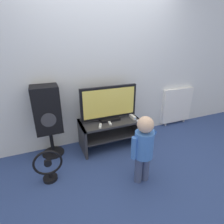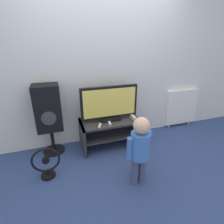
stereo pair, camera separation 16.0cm
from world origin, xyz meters
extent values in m
plane|color=navy|center=(0.00, 0.00, 0.00)|extent=(16.00, 16.00, 0.00)
cube|color=silver|center=(0.00, 0.57, 1.30)|extent=(10.00, 0.06, 2.60)
cube|color=#2D2D33|center=(0.00, 0.24, 0.45)|extent=(0.95, 0.49, 0.03)
cube|color=#2D2D33|center=(0.00, 0.24, 0.21)|extent=(0.91, 0.45, 0.02)
cube|color=#2D2D33|center=(-0.46, 0.24, 0.23)|extent=(0.04, 0.49, 0.46)
cube|color=#2D2D33|center=(0.46, 0.24, 0.23)|extent=(0.04, 0.49, 0.46)
cube|color=black|center=(0.00, 0.27, 0.48)|extent=(0.32, 0.20, 0.04)
cube|color=black|center=(0.00, 0.27, 0.76)|extent=(0.90, 0.05, 0.51)
cube|color=#F2D859|center=(0.00, 0.24, 0.76)|extent=(0.83, 0.01, 0.44)
cube|color=white|center=(0.38, 0.18, 0.49)|extent=(0.05, 0.17, 0.05)
cube|color=#3F8CE5|center=(0.38, 0.09, 0.49)|extent=(0.03, 0.00, 0.01)
cube|color=white|center=(-0.21, 0.09, 0.47)|extent=(0.08, 0.13, 0.02)
cylinder|color=#337FD8|center=(-0.21, 0.09, 0.49)|extent=(0.01, 0.01, 0.00)
cube|color=white|center=(-0.05, 0.13, 0.47)|extent=(0.05, 0.13, 0.02)
cylinder|color=#337FD8|center=(-0.05, 0.13, 0.49)|extent=(0.01, 0.01, 0.00)
cylinder|color=#3F4C72|center=(0.02, -0.65, 0.18)|extent=(0.09, 0.09, 0.36)
cylinder|color=#3F4C72|center=(0.12, -0.65, 0.18)|extent=(0.09, 0.09, 0.36)
cylinder|color=#3F72C6|center=(0.07, -0.65, 0.52)|extent=(0.22, 0.22, 0.33)
sphere|color=beige|center=(0.07, -0.65, 0.78)|extent=(0.19, 0.19, 0.19)
cylinder|color=#3F72C6|center=(-0.06, -0.65, 0.51)|extent=(0.07, 0.07, 0.27)
cylinder|color=#3F72C6|center=(0.20, -0.51, 0.65)|extent=(0.07, 0.27, 0.07)
sphere|color=beige|center=(0.20, -0.38, 0.65)|extent=(0.08, 0.08, 0.08)
cube|color=white|center=(0.20, -0.34, 0.65)|extent=(0.03, 0.13, 0.02)
cylinder|color=black|center=(-0.90, 0.36, 0.01)|extent=(0.33, 0.33, 0.02)
cylinder|color=black|center=(-0.90, 0.36, 0.20)|extent=(0.05, 0.05, 0.40)
cube|color=black|center=(-0.90, 0.36, 0.74)|extent=(0.36, 0.30, 0.68)
cylinder|color=#38383D|center=(-0.90, 0.21, 0.64)|extent=(0.20, 0.01, 0.20)
cylinder|color=black|center=(-0.99, -0.20, 0.02)|extent=(0.18, 0.18, 0.04)
cylinder|color=black|center=(-0.99, -0.20, 0.07)|extent=(0.04, 0.04, 0.06)
torus|color=black|center=(-0.99, -0.20, 0.26)|extent=(0.35, 0.03, 0.35)
cylinder|color=black|center=(-0.99, -0.20, 0.26)|extent=(0.09, 0.05, 0.09)
cube|color=white|center=(1.58, 0.50, 0.41)|extent=(0.69, 0.08, 0.70)
cube|color=silver|center=(1.34, 0.50, 0.03)|extent=(0.03, 0.05, 0.06)
cube|color=silver|center=(1.83, 0.50, 0.03)|extent=(0.03, 0.05, 0.06)
camera|label=1|loc=(-0.93, -2.10, 1.63)|focal=28.00mm
camera|label=2|loc=(-0.78, -2.16, 1.63)|focal=28.00mm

